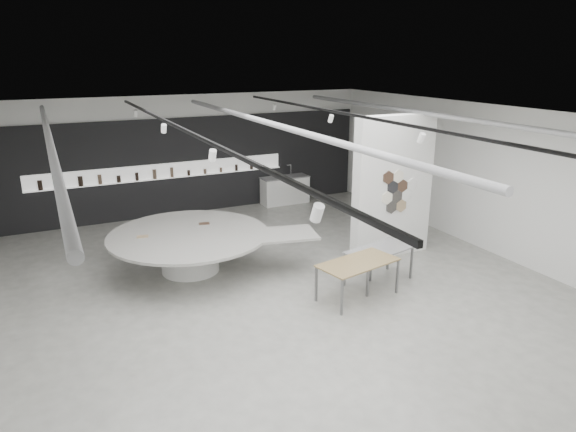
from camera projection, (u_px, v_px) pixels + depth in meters
name	position (u px, v px, depth m)	size (l,w,h in m)	color
room	(280.00, 204.00, 10.47)	(12.02, 14.02, 3.82)	#A0A097
back_wall_display	(190.00, 166.00, 16.59)	(11.80, 0.27, 3.10)	black
partition_column	(393.00, 187.00, 12.89)	(2.20, 0.38, 3.60)	white
display_island	(193.00, 246.00, 12.20)	(5.12, 4.49, 0.97)	white
sample_table_wood	(358.00, 264.00, 10.82)	(1.88, 1.21, 0.81)	olive
sample_table_stone	(379.00, 252.00, 11.55)	(1.71, 1.12, 0.81)	gray
kitchen_counter	(285.00, 190.00, 17.88)	(1.68, 0.67, 1.32)	white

